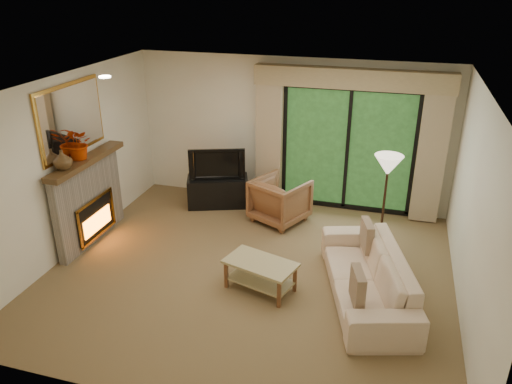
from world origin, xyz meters
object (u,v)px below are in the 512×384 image
(sofa, at_px, (367,275))
(armchair, at_px, (280,200))
(media_console, at_px, (218,191))
(coffee_table, at_px, (260,276))

(sofa, bearing_deg, armchair, -155.34)
(media_console, xyz_separation_m, armchair, (1.22, -0.29, 0.11))
(coffee_table, bearing_deg, sofa, 25.54)
(media_console, distance_m, sofa, 3.50)
(media_console, distance_m, armchair, 1.25)
(media_console, height_order, armchair, armchair)
(sofa, bearing_deg, coffee_table, -97.49)
(armchair, xyz_separation_m, coffee_table, (0.23, -2.02, -0.17))
(coffee_table, bearing_deg, armchair, 112.92)
(media_console, xyz_separation_m, coffee_table, (1.44, -2.31, -0.06))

